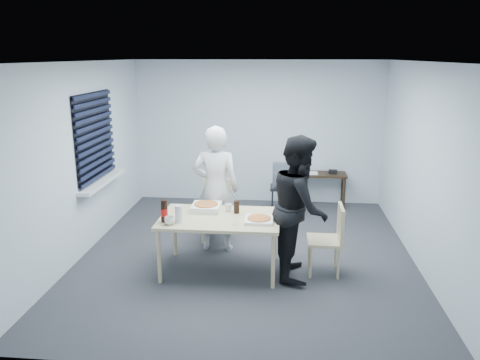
# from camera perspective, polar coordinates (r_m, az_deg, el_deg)

# --- Properties ---
(room) EXTENTS (5.00, 5.00, 5.00)m
(room) POSITION_cam_1_polar(r_m,az_deg,el_deg) (7.04, -16.99, 4.22)
(room) COLOR #2F2E33
(room) RESTS_ON ground
(dining_table) EXTENTS (1.49, 0.94, 0.72)m
(dining_table) POSITION_cam_1_polar(r_m,az_deg,el_deg) (5.88, -2.47, -5.07)
(dining_table) COLOR tan
(dining_table) RESTS_ON ground
(chair_far) EXTENTS (0.42, 0.42, 0.89)m
(chair_far) POSITION_cam_1_polar(r_m,az_deg,el_deg) (7.00, -2.89, -3.04)
(chair_far) COLOR tan
(chair_far) RESTS_ON ground
(chair_right) EXTENTS (0.42, 0.42, 0.89)m
(chair_right) POSITION_cam_1_polar(r_m,az_deg,el_deg) (5.97, 11.09, -6.58)
(chair_right) COLOR tan
(chair_right) RESTS_ON ground
(person_white) EXTENTS (0.65, 0.42, 1.77)m
(person_white) POSITION_cam_1_polar(r_m,az_deg,el_deg) (6.47, -2.95, -1.11)
(person_white) COLOR silver
(person_white) RESTS_ON ground
(person_black) EXTENTS (0.47, 0.86, 1.77)m
(person_black) POSITION_cam_1_polar(r_m,az_deg,el_deg) (5.75, 7.28, -3.31)
(person_black) COLOR black
(person_black) RESTS_ON ground
(side_table) EXTENTS (0.92, 0.41, 0.62)m
(side_table) POSITION_cam_1_polar(r_m,az_deg,el_deg) (8.58, 9.76, 0.32)
(side_table) COLOR #352414
(side_table) RESTS_ON ground
(stool) EXTENTS (0.37, 0.37, 0.51)m
(stool) POSITION_cam_1_polar(r_m,az_deg,el_deg) (8.02, 5.01, -1.55)
(stool) COLOR black
(stool) RESTS_ON ground
(backpack) EXTENTS (0.29, 0.22, 0.41)m
(backpack) POSITION_cam_1_polar(r_m,az_deg,el_deg) (7.93, 5.06, 0.58)
(backpack) COLOR slate
(backpack) RESTS_ON stool
(pizza_box_a) EXTENTS (0.37, 0.37, 0.09)m
(pizza_box_a) POSITION_cam_1_polar(r_m,az_deg,el_deg) (6.10, -4.14, -3.30)
(pizza_box_a) COLOR white
(pizza_box_a) RESTS_ON dining_table
(pizza_box_b) EXTENTS (0.34, 0.34, 0.05)m
(pizza_box_b) POSITION_cam_1_polar(r_m,az_deg,el_deg) (5.70, 2.34, -4.83)
(pizza_box_b) COLOR white
(pizza_box_b) RESTS_ON dining_table
(mug_a) EXTENTS (0.17, 0.17, 0.10)m
(mug_a) POSITION_cam_1_polar(r_m,az_deg,el_deg) (5.65, -8.57, -4.91)
(mug_a) COLOR white
(mug_a) RESTS_ON dining_table
(mug_b) EXTENTS (0.10, 0.10, 0.09)m
(mug_b) POSITION_cam_1_polar(r_m,az_deg,el_deg) (6.06, -1.43, -3.36)
(mug_b) COLOR white
(mug_b) RESTS_ON dining_table
(cola_glass) EXTENTS (0.10, 0.10, 0.16)m
(cola_glass) POSITION_cam_1_polar(r_m,az_deg,el_deg) (5.97, -0.42, -3.30)
(cola_glass) COLOR black
(cola_glass) RESTS_ON dining_table
(soda_bottle) EXTENTS (0.09, 0.09, 0.28)m
(soda_bottle) POSITION_cam_1_polar(r_m,az_deg,el_deg) (5.72, -9.23, -3.78)
(soda_bottle) COLOR black
(soda_bottle) RESTS_ON dining_table
(plastic_cups) EXTENTS (0.12, 0.12, 0.21)m
(plastic_cups) POSITION_cam_1_polar(r_m,az_deg,el_deg) (5.68, -7.48, -4.12)
(plastic_cups) COLOR silver
(plastic_cups) RESTS_ON dining_table
(rubber_band) EXTENTS (0.06, 0.06, 0.00)m
(rubber_band) POSITION_cam_1_polar(r_m,az_deg,el_deg) (5.59, -0.66, -5.44)
(rubber_band) COLOR red
(rubber_band) RESTS_ON dining_table
(papers) EXTENTS (0.25, 0.31, 0.00)m
(papers) POSITION_cam_1_polar(r_m,az_deg,el_deg) (8.54, 8.78, 0.86)
(papers) COLOR white
(papers) RESTS_ON side_table
(black_box) EXTENTS (0.17, 0.15, 0.06)m
(black_box) POSITION_cam_1_polar(r_m,az_deg,el_deg) (8.57, 11.25, 1.00)
(black_box) COLOR black
(black_box) RESTS_ON side_table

